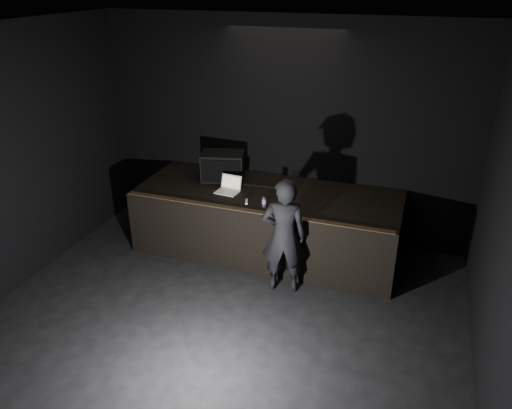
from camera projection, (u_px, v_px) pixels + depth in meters
The scene contains 11 objects.
ground at pixel (193, 364), 5.66m from camera, with size 7.00×7.00×0.00m, color black.
room_walls at pixel (182, 203), 4.80m from camera, with size 6.10×7.10×3.52m.
stage_riser at pixel (267, 221), 7.78m from camera, with size 4.00×1.50×1.00m, color black.
riser_lip at pixel (252, 211), 6.96m from camera, with size 3.92×0.10×0.01m, color brown.
stage_monitor at pixel (223, 166), 7.95m from camera, with size 0.76×0.63×0.44m.
cable at pixel (258, 186), 7.76m from camera, with size 0.02×0.02×0.82m, color black.
laptop at pixel (229, 188), 7.57m from camera, with size 0.37×0.33×0.23m.
beer_can at pixel (264, 202), 7.07m from camera, with size 0.06×0.06×0.15m.
plastic_cup at pixel (284, 188), 7.58m from camera, with size 0.09×0.09×0.11m, color white.
wii_remote at pixel (247, 202), 7.22m from camera, with size 0.03×0.15×0.03m, color white.
person at pixel (284, 236), 6.67m from camera, with size 0.60×0.40×1.66m, color black.
Camera 1 is at (2.10, -3.88, 4.05)m, focal length 35.00 mm.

